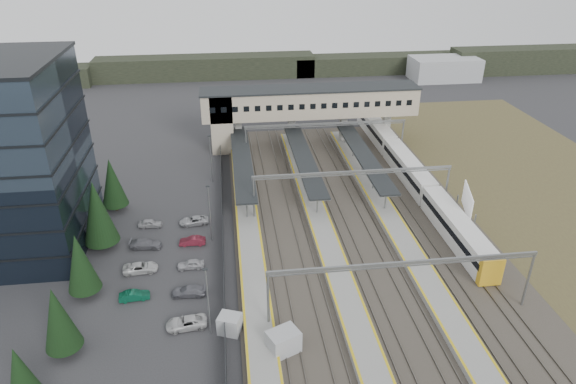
{
  "coord_description": "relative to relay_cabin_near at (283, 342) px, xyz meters",
  "views": [
    {
      "loc": [
        -5.16,
        -49.03,
        37.04
      ],
      "look_at": [
        2.91,
        14.86,
        4.0
      ],
      "focal_mm": 32.0,
      "sensor_mm": 36.0,
      "label": 1
    }
  ],
  "objects": [
    {
      "name": "gantries",
      "position": [
        12.89,
        14.57,
        4.75
      ],
      "size": [
        28.4,
        62.28,
        7.17
      ],
      "color": "gray",
      "rests_on": "ground"
    },
    {
      "name": "lampposts",
      "position": [
        -7.11,
        12.82,
        3.09
      ],
      "size": [
        0.5,
        53.25,
        8.07
      ],
      "color": "gray",
      "rests_on": "ground"
    },
    {
      "name": "fence",
      "position": [
        -5.61,
        16.57,
        -0.25
      ],
      "size": [
        0.08,
        90.0,
        2.0
      ],
      "color": "#26282B",
      "rests_on": "ground"
    },
    {
      "name": "conifer_row",
      "position": [
        -21.11,
        7.7,
        3.59
      ],
      "size": [
        4.42,
        49.82,
        9.5
      ],
      "color": "black",
      "rests_on": "ground"
    },
    {
      "name": "relay_cabin_near",
      "position": [
        0.0,
        0.0,
        0.0
      ],
      "size": [
        3.63,
        3.23,
        2.49
      ],
      "color": "#A4A6AA",
      "rests_on": "ground"
    },
    {
      "name": "rail_corridor",
      "position": [
        10.22,
        16.57,
        -0.96
      ],
      "size": [
        34.0,
        90.0,
        0.92
      ],
      "color": "#39362C",
      "rests_on": "ground"
    },
    {
      "name": "train",
      "position": [
        24.89,
        35.65,
        0.73
      ],
      "size": [
        2.76,
        57.58,
        3.47
      ],
      "color": "silver",
      "rests_on": "ground"
    },
    {
      "name": "footbridge",
      "position": [
        8.59,
        53.56,
        6.68
      ],
      "size": [
        40.4,
        6.4,
        11.2
      ],
      "color": "tan",
      "rests_on": "ground"
    },
    {
      "name": "billboard",
      "position": [
        27.71,
        20.52,
        2.66
      ],
      "size": [
        1.95,
        6.42,
        5.75
      ],
      "color": "gray",
      "rests_on": "ground"
    },
    {
      "name": "treeline_far",
      "position": [
        24.7,
        103.84,
        1.7
      ],
      "size": [
        170.0,
        19.0,
        7.0
      ],
      "color": "black",
      "rests_on": "ground"
    },
    {
      "name": "ground",
      "position": [
        0.89,
        11.57,
        -1.25
      ],
      "size": [
        220.0,
        220.0,
        0.0
      ],
      "primitive_type": "plane",
      "color": "#2B2B2D",
      "rests_on": "ground"
    },
    {
      "name": "car_park",
      "position": [
        -12.07,
        4.95,
        -0.66
      ],
      "size": [
        10.54,
        44.68,
        1.25
      ],
      "color": "silver",
      "rests_on": "ground"
    },
    {
      "name": "canopies",
      "position": [
        7.89,
        38.57,
        2.67
      ],
      "size": [
        23.1,
        30.0,
        3.28
      ],
      "color": "black",
      "rests_on": "ground"
    },
    {
      "name": "relay_cabin_far",
      "position": [
        -5.12,
        3.54,
        -0.23
      ],
      "size": [
        2.75,
        2.54,
        2.03
      ],
      "color": "#A4A6AA",
      "rests_on": "ground"
    }
  ]
}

